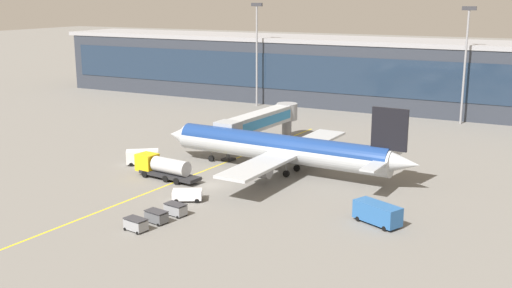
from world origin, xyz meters
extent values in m
plane|color=slate|center=(0.00, 0.00, 0.00)|extent=(700.00, 700.00, 0.00)
cube|color=yellow|center=(-4.99, 2.00, 0.00)|extent=(6.92, 79.75, 0.01)
cube|color=#2D333D|center=(-4.03, 72.96, 7.54)|extent=(159.71, 19.14, 15.07)
cube|color=#1E2D42|center=(-4.03, 63.33, 8.29)|extent=(154.92, 0.16, 8.44)
cube|color=#99999E|center=(-4.03, 72.96, 15.57)|extent=(162.91, 19.52, 1.00)
cylinder|color=#B2B7BC|center=(5.90, 10.49, 3.64)|extent=(34.77, 5.62, 3.88)
cylinder|color=navy|center=(5.90, 10.49, 3.99)|extent=(34.07, 5.43, 3.72)
cone|color=#B2B7BC|center=(-12.74, 11.44, 3.64)|extent=(4.06, 3.87, 3.68)
cone|color=#B2B7BC|center=(24.74, 9.54, 4.03)|extent=(4.81, 3.53, 3.29)
cube|color=black|center=(22.69, 9.64, 8.48)|extent=(5.05, 0.61, 5.81)
cube|color=#B2B7BC|center=(21.99, 5.80, 4.22)|extent=(2.31, 6.29, 0.24)
cube|color=#B2B7BC|center=(22.38, 13.54, 4.22)|extent=(2.31, 6.29, 0.24)
cube|color=#B2B7BC|center=(6.93, 1.22, 3.35)|extent=(5.53, 14.76, 0.40)
cube|color=#B2B7BC|center=(7.86, 19.61, 3.35)|extent=(5.53, 14.76, 0.40)
cylinder|color=#939399|center=(6.07, 3.89, 1.98)|extent=(3.09, 2.28, 2.13)
cylinder|color=#939399|center=(6.73, 17.05, 1.98)|extent=(3.09, 2.28, 2.13)
cylinder|color=black|center=(-6.55, 11.12, 0.50)|extent=(1.02, 0.45, 1.00)
cylinder|color=slate|center=(-6.55, 11.12, 1.35)|extent=(0.20, 0.20, 1.70)
cylinder|color=black|center=(7.89, 8.65, 0.50)|extent=(1.02, 0.45, 1.00)
cylinder|color=slate|center=(7.89, 8.65, 1.35)|extent=(0.20, 0.20, 1.70)
cylinder|color=black|center=(8.06, 12.13, 0.50)|extent=(1.02, 0.45, 1.00)
cylinder|color=slate|center=(8.06, 12.13, 1.35)|extent=(0.20, 0.20, 1.70)
cube|color=#B2B7BC|center=(-3.76, 22.89, 4.94)|extent=(4.41, 19.89, 2.80)
cube|color=#2D84C6|center=(-3.71, 22.89, 4.94)|extent=(4.31, 16.75, 1.54)
cube|color=#9EA3A8|center=(-4.47, 13.05, 4.94)|extent=(3.82, 3.45, 2.94)
cylinder|color=#4C4C51|center=(-4.47, 13.05, 1.77)|extent=(0.70, 0.70, 3.54)
cube|color=#262628|center=(-4.47, 13.05, 0.15)|extent=(1.92, 1.92, 0.30)
cylinder|color=gray|center=(-3.05, 32.73, 4.94)|extent=(3.90, 3.90, 3.08)
cylinder|color=gray|center=(-3.05, 32.73, 1.77)|extent=(1.80, 1.80, 3.54)
cube|color=#232326|center=(-6.54, -0.45, 0.75)|extent=(10.24, 3.75, 0.50)
cube|color=yellow|center=(-10.90, 0.11, 2.00)|extent=(3.10, 2.84, 2.50)
cube|color=black|center=(-12.15, 0.27, 2.50)|extent=(0.45, 2.30, 1.12)
cylinder|color=#B7BABF|center=(-6.26, -0.48, 2.10)|extent=(6.23, 2.95, 2.20)
cylinder|color=black|center=(-10.50, -1.14, 0.50)|extent=(1.04, 0.47, 1.00)
cylinder|color=black|center=(-10.20, 1.22, 0.50)|extent=(1.04, 0.47, 1.00)
cylinder|color=black|center=(-6.39, -1.66, 0.50)|extent=(1.04, 0.47, 1.00)
cylinder|color=black|center=(-6.09, 0.69, 0.50)|extent=(1.04, 0.47, 1.00)
cylinder|color=black|center=(-4.31, -1.93, 0.50)|extent=(1.04, 0.47, 1.00)
cylinder|color=black|center=(-4.01, 0.43, 0.50)|extent=(1.04, 0.47, 1.00)
cube|color=#285B9E|center=(25.39, -4.06, 1.40)|extent=(6.23, 4.51, 2.20)
cube|color=black|center=(24.07, -3.45, 1.79)|extent=(2.71, 2.73, 0.66)
cylinder|color=black|center=(23.11, -4.15, 0.30)|extent=(0.65, 0.48, 0.60)
cylinder|color=black|center=(23.98, -2.27, 0.30)|extent=(0.65, 0.48, 0.60)
cylinder|color=black|center=(26.80, -5.85, 0.30)|extent=(0.65, 0.48, 0.60)
cylinder|color=black|center=(27.67, -3.96, 0.30)|extent=(0.65, 0.48, 0.60)
cube|color=white|center=(-15.29, 4.62, 1.30)|extent=(5.29, 4.62, 2.00)
cube|color=black|center=(-14.27, 5.34, 1.65)|extent=(2.52, 2.56, 0.60)
cylinder|color=black|center=(-14.42, 6.40, 0.30)|extent=(0.63, 0.55, 0.60)
cylinder|color=black|center=(-13.31, 4.87, 0.30)|extent=(0.63, 0.55, 0.60)
cylinder|color=black|center=(-17.26, 4.36, 0.30)|extent=(0.63, 0.55, 0.60)
cylinder|color=black|center=(-16.16, 2.83, 0.30)|extent=(0.63, 0.55, 0.60)
cube|color=white|center=(0.92, -7.14, 0.85)|extent=(4.44, 3.85, 1.10)
cube|color=black|center=(1.76, -6.67, 1.04)|extent=(2.17, 2.46, 0.33)
cylinder|color=black|center=(1.59, -5.59, 0.30)|extent=(0.65, 0.51, 0.60)
cylinder|color=black|center=(2.59, -7.40, 0.30)|extent=(0.65, 0.51, 0.60)
cylinder|color=black|center=(-0.74, -6.88, 0.30)|extent=(0.65, 0.51, 0.60)
cylinder|color=black|center=(0.26, -8.69, 0.30)|extent=(0.65, 0.51, 0.60)
cube|color=gray|center=(1.63, -18.71, 0.73)|extent=(2.82, 1.93, 1.10)
cube|color=#333338|center=(1.63, -18.71, 1.43)|extent=(2.88, 1.97, 0.10)
cylinder|color=black|center=(0.47, -19.27, 0.18)|extent=(0.38, 0.18, 0.36)
cylinder|color=black|center=(0.73, -17.79, 0.18)|extent=(0.38, 0.18, 0.36)
cylinder|color=black|center=(2.52, -19.63, 0.18)|extent=(0.38, 0.18, 0.36)
cylinder|color=black|center=(2.78, -18.15, 0.18)|extent=(0.38, 0.18, 0.36)
cube|color=#595B60|center=(2.18, -15.56, 0.73)|extent=(2.82, 1.93, 1.10)
cube|color=#333338|center=(2.18, -15.56, 1.43)|extent=(2.88, 1.97, 0.10)
cylinder|color=black|center=(1.03, -16.12, 0.18)|extent=(0.38, 0.18, 0.36)
cylinder|color=black|center=(1.29, -14.64, 0.18)|extent=(0.38, 0.18, 0.36)
cylinder|color=black|center=(3.08, -16.48, 0.18)|extent=(0.38, 0.18, 0.36)
cylinder|color=black|center=(3.34, -15.00, 0.18)|extent=(0.38, 0.18, 0.36)
cube|color=gray|center=(2.74, -12.41, 0.73)|extent=(2.82, 1.93, 1.10)
cube|color=#333338|center=(2.74, -12.41, 1.43)|extent=(2.88, 1.97, 0.10)
cylinder|color=black|center=(1.59, -12.97, 0.18)|extent=(0.38, 0.18, 0.36)
cylinder|color=black|center=(1.85, -11.49, 0.18)|extent=(0.38, 0.18, 0.36)
cylinder|color=black|center=(3.63, -13.33, 0.18)|extent=(0.38, 0.18, 0.36)
cylinder|color=black|center=(3.89, -11.85, 0.18)|extent=(0.38, 0.18, 0.36)
cylinder|color=gray|center=(-23.96, 60.96, 11.81)|extent=(0.44, 0.44, 23.63)
cube|color=#333338|center=(-23.96, 60.96, 24.03)|extent=(2.80, 0.50, 0.80)
cylinder|color=gray|center=(23.96, 60.96, 11.60)|extent=(0.44, 0.44, 23.19)
cube|color=#333338|center=(23.96, 60.96, 23.59)|extent=(2.80, 0.50, 0.80)
camera|label=1|loc=(44.13, -71.18, 26.03)|focal=43.41mm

